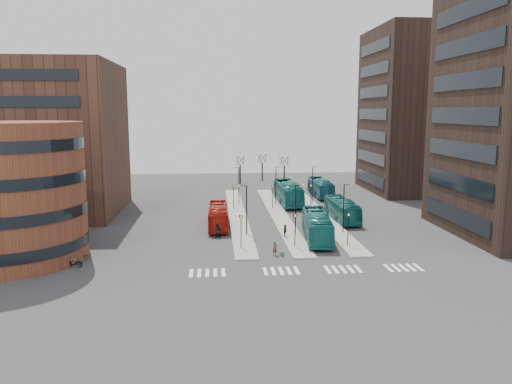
{
  "coord_description": "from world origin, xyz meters",
  "views": [
    {
      "loc": [
        -7.08,
        -41.32,
        15.03
      ],
      "look_at": [
        -2.07,
        20.26,
        5.0
      ],
      "focal_mm": 35.0,
      "sensor_mm": 36.0,
      "label": 1
    }
  ],
  "objects": [
    {
      "name": "lamp_posts",
      "position": [
        2.64,
        28.0,
        3.58
      ],
      "size": [
        14.04,
        20.24,
        6.12
      ],
      "color": "black",
      "rests_on": "ground"
    },
    {
      "name": "sign_poles",
      "position": [
        1.6,
        23.0,
        2.41
      ],
      "size": [
        12.45,
        22.12,
        3.65
      ],
      "color": "black",
      "rests_on": "ground"
    },
    {
      "name": "ground",
      "position": [
        0.0,
        0.0,
        0.0
      ],
      "size": [
        160.0,
        160.0,
        0.0
      ],
      "primitive_type": "plane",
      "color": "#2C2C2F",
      "rests_on": "ground"
    },
    {
      "name": "teal_bus_b",
      "position": [
        4.68,
        38.51,
        1.79
      ],
      "size": [
        3.36,
        12.93,
        3.58
      ],
      "primitive_type": "imported",
      "rotation": [
        0.0,
        0.0,
        0.03
      ],
      "color": "#136061",
      "rests_on": "ground"
    },
    {
      "name": "commuter_c",
      "position": [
        3.87,
        17.19,
        0.74
      ],
      "size": [
        1.0,
        1.09,
        1.48
      ],
      "primitive_type": "imported",
      "rotation": [
        0.0,
        0.0,
        4.08
      ],
      "color": "black",
      "rests_on": "ground"
    },
    {
      "name": "teal_bus_a",
      "position": [
        4.75,
        15.3,
        1.63
      ],
      "size": [
        3.96,
        11.91,
        3.25
      ],
      "primitive_type": "imported",
      "rotation": [
        0.0,
        0.0,
        -0.11
      ],
      "color": "#136360",
      "rests_on": "ground"
    },
    {
      "name": "crosswalk_stripes",
      "position": [
        1.75,
        4.0,
        0.01
      ],
      "size": [
        22.35,
        2.4,
        0.01
      ],
      "color": "silver",
      "rests_on": "ground"
    },
    {
      "name": "commuter_b",
      "position": [
        1.12,
        16.41,
        0.83
      ],
      "size": [
        0.7,
        1.05,
        1.65
      ],
      "primitive_type": "imported",
      "rotation": [
        0.0,
        0.0,
        1.23
      ],
      "color": "black",
      "rests_on": "ground"
    },
    {
      "name": "tower_far",
      "position": [
        31.98,
        50.0,
        15.0
      ],
      "size": [
        20.12,
        20.0,
        30.0
      ],
      "color": "black",
      "rests_on": "ground"
    },
    {
      "name": "island_mid",
      "position": [
        2.0,
        30.0,
        0.07
      ],
      "size": [
        2.5,
        45.0,
        0.15
      ],
      "primitive_type": "cube",
      "color": "gray",
      "rests_on": "ground"
    },
    {
      "name": "commuter_a",
      "position": [
        -7.02,
        17.07,
        0.9
      ],
      "size": [
        0.99,
        0.84,
        1.8
      ],
      "primitive_type": "imported",
      "rotation": [
        0.0,
        0.0,
        3.34
      ],
      "color": "black",
      "rests_on": "ground"
    },
    {
      "name": "round_building",
      "position": [
        -28.0,
        10.0,
        6.99
      ],
      "size": [
        15.16,
        15.16,
        14.0
      ],
      "color": "brown",
      "rests_on": "ground"
    },
    {
      "name": "island_right",
      "position": [
        8.0,
        30.0,
        0.07
      ],
      "size": [
        2.5,
        45.0,
        0.15
      ],
      "primitive_type": "cube",
      "color": "gray",
      "rests_on": "ground"
    },
    {
      "name": "bicycle_near",
      "position": [
        -21.0,
        6.62,
        0.45
      ],
      "size": [
        1.8,
        0.93,
        0.9
      ],
      "primitive_type": "imported",
      "rotation": [
        0.0,
        0.0,
        1.37
      ],
      "color": "gray",
      "rests_on": "ground"
    },
    {
      "name": "suitcase",
      "position": [
        -0.25,
        8.89,
        0.27
      ],
      "size": [
        0.5,
        0.44,
        0.54
      ],
      "primitive_type": "cube",
      "rotation": [
        0.0,
        0.0,
        0.25
      ],
      "color": "navy",
      "rests_on": "ground"
    },
    {
      "name": "teal_bus_c",
      "position": [
        10.36,
        25.47,
        1.49
      ],
      "size": [
        2.74,
        10.78,
        2.99
      ],
      "primitive_type": "imported",
      "rotation": [
        0.0,
        0.0,
        0.02
      ],
      "color": "#125A59",
      "rests_on": "ground"
    },
    {
      "name": "bicycle_far",
      "position": [
        -21.0,
        8.96,
        0.43
      ],
      "size": [
        1.72,
        0.83,
        0.86
      ],
      "primitive_type": "imported",
      "rotation": [
        0.0,
        0.0,
        1.73
      ],
      "color": "gray",
      "rests_on": "ground"
    },
    {
      "name": "office_block",
      "position": [
        -34.0,
        33.98,
        11.0
      ],
      "size": [
        25.0,
        20.12,
        22.0
      ],
      "color": "#4D3023",
      "rests_on": "ground"
    },
    {
      "name": "bicycle_mid",
      "position": [
        -21.0,
        6.64,
        0.51
      ],
      "size": [
        1.75,
        0.62,
        1.03
      ],
      "primitive_type": "imported",
      "rotation": [
        0.0,
        0.0,
        1.49
      ],
      "color": "gray",
      "rests_on": "ground"
    },
    {
      "name": "island_left",
      "position": [
        -4.0,
        30.0,
        0.07
      ],
      "size": [
        2.5,
        45.0,
        0.15
      ],
      "primitive_type": "cube",
      "color": "gray",
      "rests_on": "ground"
    },
    {
      "name": "red_bus",
      "position": [
        -6.85,
        22.71,
        1.45
      ],
      "size": [
        2.47,
        10.44,
        2.91
      ],
      "primitive_type": "imported",
      "rotation": [
        0.0,
        0.0,
        -0.0
      ],
      "color": "#A8170C",
      "rests_on": "ground"
    },
    {
      "name": "teal_bus_d",
      "position": [
        11.47,
        45.04,
        1.56
      ],
      "size": [
        2.7,
        11.19,
        3.11
      ],
      "primitive_type": "imported",
      "rotation": [
        0.0,
        0.0,
        0.01
      ],
      "color": "#135563",
      "rests_on": "ground"
    },
    {
      "name": "traveller",
      "position": [
        -0.97,
        9.2,
        0.78
      ],
      "size": [
        0.68,
        0.62,
        1.56
      ],
      "primitive_type": "imported",
      "rotation": [
        0.0,
        0.0,
        0.56
      ],
      "color": "#47452B",
      "rests_on": "ground"
    },
    {
      "name": "bare_trees",
      "position": [
        2.67,
        62.67,
        2.72
      ],
      "size": [
        10.97,
        8.14,
        5.9
      ],
      "color": "black",
      "rests_on": "ground"
    }
  ]
}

